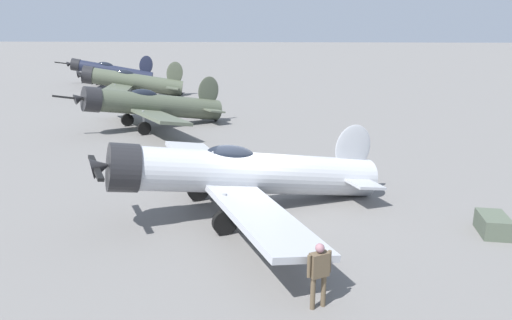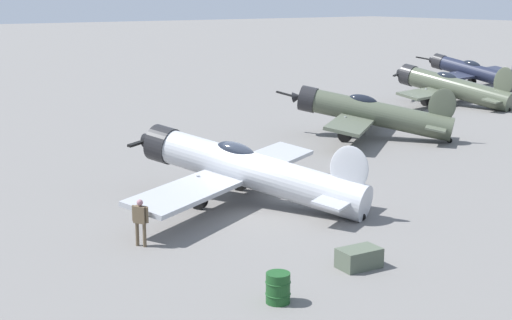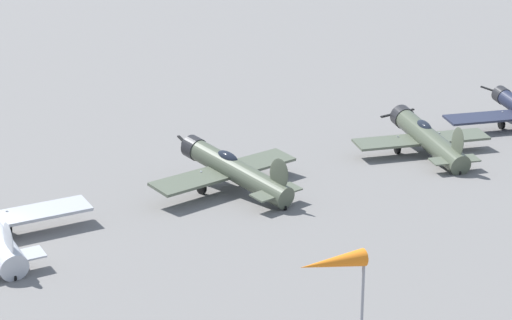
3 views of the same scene
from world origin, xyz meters
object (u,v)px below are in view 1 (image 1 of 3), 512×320
airplane_foreground (242,174)px  airplane_outer_stand (109,71)px  airplane_mid_apron (151,105)px  airplane_far_line (130,81)px  ground_crew_mechanic (319,269)px  equipment_crate (493,225)px

airplane_foreground → airplane_outer_stand: bearing=-89.1°
airplane_mid_apron → airplane_far_line: (14.39, 6.23, -0.13)m
airplane_outer_stand → ground_crew_mechanic: 48.78m
airplane_foreground → equipment_crate: (-1.26, -7.91, -1.07)m
ground_crew_mechanic → airplane_foreground: bearing=172.7°
airplane_mid_apron → airplane_far_line: bearing=-103.4°
airplane_mid_apron → ground_crew_mechanic: (-19.30, -9.52, -0.54)m
equipment_crate → airplane_mid_apron: bearing=45.5°
airplane_foreground → equipment_crate: size_ratio=8.57×
ground_crew_mechanic → equipment_crate: (4.47, -5.58, -0.66)m
airplane_foreground → airplane_mid_apron: size_ratio=1.18×
airplane_foreground → airplane_mid_apron: 15.36m
airplane_far_line → airplane_outer_stand: (10.08, 5.80, 0.05)m
airplane_outer_stand → airplane_mid_apron: bearing=105.9°
airplane_outer_stand → ground_crew_mechanic: bearing=105.9°
airplane_mid_apron → airplane_far_line: size_ratio=0.94×
airplane_mid_apron → airplane_far_line: airplane_far_line is taller
airplane_foreground → ground_crew_mechanic: size_ratio=7.24×
equipment_crate → airplane_foreground: bearing=81.0°
airplane_foreground → ground_crew_mechanic: bearing=86.2°
airplane_foreground → equipment_crate: 8.08m
airplane_outer_stand → ground_crew_mechanic: (-43.76, -21.55, -0.46)m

